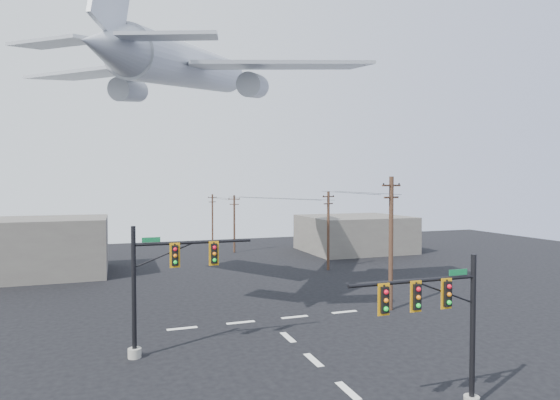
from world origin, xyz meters
name	(u,v)px	position (x,y,z in m)	size (l,w,h in m)	color
ground	(348,391)	(0.00, 0.00, 0.00)	(120.00, 120.00, 0.00)	black
lane_markings	(304,352)	(0.00, 5.33, 0.01)	(14.00, 21.20, 0.01)	white
signal_mast_near	(445,325)	(2.78, -3.24, 3.73)	(6.29, 0.73, 6.61)	gray
signal_mast_far	(161,286)	(-7.74, 7.56, 3.91)	(7.00, 0.80, 7.29)	gray
utility_pole_a	(391,240)	(9.59, 11.38, 5.31)	(1.97, 0.76, 10.15)	#462D1E
utility_pole_b	(328,229)	(12.20, 27.96, 4.59)	(1.70, 0.75, 8.77)	#462D1E
utility_pole_c	(234,223)	(5.52, 44.38, 4.19)	(1.57, 0.68, 8.01)	#462D1E
utility_pole_d	(212,217)	(4.91, 56.90, 4.13)	(1.58, 0.63, 7.89)	#462D1E
power_lines	(279,197)	(8.61, 34.14, 8.02)	(8.83, 45.52, 1.45)	black
airliner	(190,68)	(-4.15, 20.05, 19.17)	(26.59, 29.02, 8.33)	#A8ADB4
building_left	(14,248)	(-20.00, 35.00, 3.00)	(18.00, 10.00, 6.00)	#656159
building_right	(354,234)	(22.00, 40.00, 2.50)	(14.00, 12.00, 5.00)	#656159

